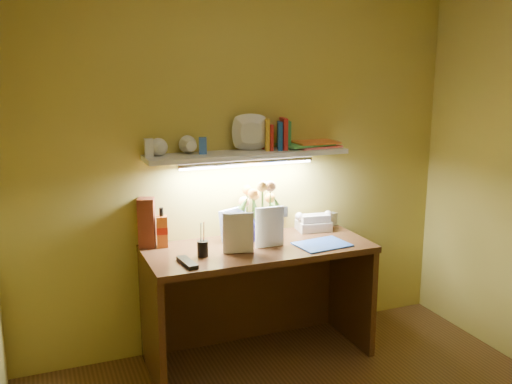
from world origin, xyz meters
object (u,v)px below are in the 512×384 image
at_px(whisky_bottle, 162,227).
at_px(flower_bouquet, 258,210).
at_px(desk, 258,302).
at_px(desk_clock, 331,219).
at_px(telephone, 314,221).

bearing_deg(whisky_bottle, flower_bouquet, -3.15).
xyz_separation_m(desk, flower_bouquet, (0.06, 0.17, 0.56)).
distance_m(flower_bouquet, desk_clock, 0.60).
bearing_deg(telephone, flower_bouquet, -171.22).
xyz_separation_m(desk, telephone, (0.48, 0.18, 0.44)).
xyz_separation_m(desk, desk_clock, (0.64, 0.24, 0.42)).
distance_m(desk, desk_clock, 0.80).
relative_size(desk, desk_clock, 15.59).
relative_size(flower_bouquet, telephone, 1.70).
relative_size(telephone, whisky_bottle, 0.87).
relative_size(telephone, desk_clock, 2.40).
relative_size(desk, whisky_bottle, 5.65).
xyz_separation_m(flower_bouquet, desk_clock, (0.58, 0.06, -0.14)).
distance_m(desk, flower_bouquet, 0.59).
relative_size(desk, telephone, 6.49).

